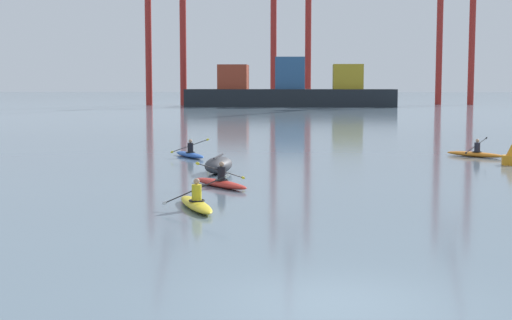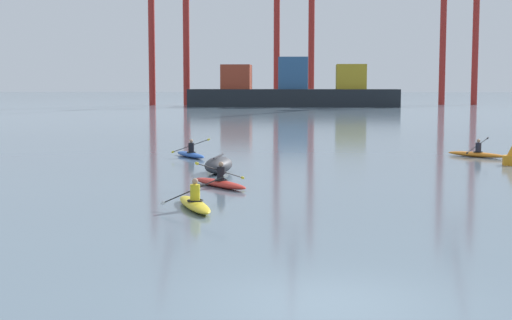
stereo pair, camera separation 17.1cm
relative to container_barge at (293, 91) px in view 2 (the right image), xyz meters
name	(u,v)px [view 2 (the right image)]	position (x,y,z in m)	size (l,w,h in m)	color
ground_plane	(328,304)	(3.32, -119.69, -2.75)	(800.00, 800.00, 0.00)	slate
container_barge	(293,91)	(0.00, 0.00, 0.00)	(36.47, 8.02, 8.62)	#1E2328
gantry_crane_west	(168,12)	(-23.24, 6.21, 14.40)	(7.68, 16.70, 34.66)	maroon
gantry_crane_west_mid	(294,4)	(-0.28, 15.53, 16.63)	(7.98, 18.02, 38.95)	maroon
gantry_crane_east_mid	(461,4)	(31.20, 13.96, 16.19)	(7.31, 18.13, 39.03)	maroon
capsized_dinghy	(219,165)	(-0.93, -100.55, -2.40)	(1.31, 2.68, 0.76)	#38383D
channel_buoy	(512,157)	(12.56, -96.24, -2.39)	(0.90, 0.90, 1.00)	orange
kayak_blue	(191,154)	(-3.26, -93.56, -2.58)	(2.30, 3.21, 0.98)	#2856B2
kayak_orange	(477,154)	(11.75, -92.30, -2.58)	(2.90, 2.76, 1.03)	orange
kayak_yellow	(195,203)	(-0.53, -109.91, -2.58)	(2.03, 3.39, 1.07)	yellow
kayak_red	(220,182)	(-0.35, -104.92, -2.58)	(2.61, 3.02, 1.02)	red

